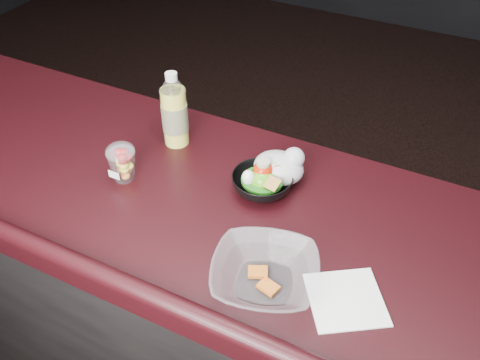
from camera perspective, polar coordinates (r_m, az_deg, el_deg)
name	(u,v)px	position (r m, az deg, el deg)	size (l,w,h in m)	color
counter	(214,312)	(1.81, -2.79, -13.86)	(4.06, 0.71, 1.02)	black
lemonade_bottle	(175,115)	(1.58, -6.98, 6.94)	(0.08, 0.08, 0.23)	yellow
fruit_cup	(122,162)	(1.49, -12.49, 1.94)	(0.08, 0.08, 0.11)	white
green_apple	(262,180)	(1.43, 2.41, 0.00)	(0.08, 0.08, 0.08)	#42840F
plastic_bag	(281,166)	(1.46, 4.35, 1.45)	(0.14, 0.12, 0.10)	silver
snack_bowl	(262,182)	(1.43, 2.35, -0.17)	(0.20, 0.20, 0.09)	black
takeout_bowl	(265,274)	(1.21, 2.66, -10.02)	(0.30, 0.30, 0.06)	silver
paper_napkin	(346,299)	(1.22, 11.23, -12.39)	(0.16, 0.16, 0.00)	white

